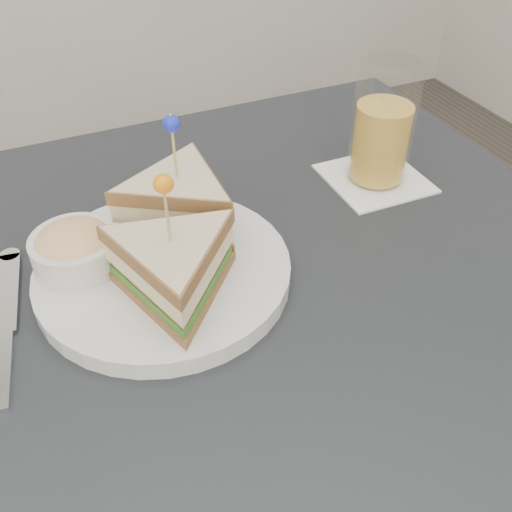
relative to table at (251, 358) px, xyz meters
name	(u,v)px	position (x,y,z in m)	size (l,w,h in m)	color
table	(251,358)	(0.00, 0.00, 0.00)	(0.80, 0.80, 0.75)	black
plate_meal	(164,243)	(-0.06, 0.07, 0.12)	(0.31, 0.31, 0.15)	silver
cutlery_knife	(5,326)	(-0.21, 0.06, 0.08)	(0.05, 0.21, 0.01)	white
drink_set	(382,132)	(0.23, 0.14, 0.14)	(0.12, 0.12, 0.15)	white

